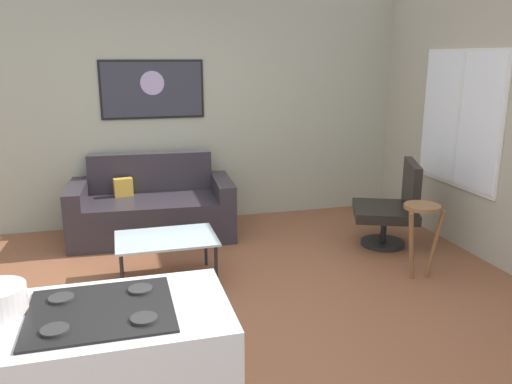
{
  "coord_description": "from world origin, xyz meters",
  "views": [
    {
      "loc": [
        -0.8,
        -3.61,
        1.94
      ],
      "look_at": [
        0.43,
        0.9,
        0.7
      ],
      "focal_mm": 36.05,
      "sensor_mm": 36.0,
      "label": 1
    }
  ],
  "objects_px": {
    "armchair": "(393,207)",
    "wall_painting": "(152,89)",
    "couch": "(152,210)",
    "bar_stool": "(421,222)",
    "coffee_table": "(166,241)"
  },
  "relations": [
    {
      "from": "couch",
      "to": "armchair",
      "type": "relative_size",
      "value": 1.99
    },
    {
      "from": "armchair",
      "to": "wall_painting",
      "type": "distance_m",
      "value": 2.95
    },
    {
      "from": "armchair",
      "to": "wall_painting",
      "type": "relative_size",
      "value": 0.78
    },
    {
      "from": "coffee_table",
      "to": "bar_stool",
      "type": "xyz_separation_m",
      "value": [
        2.2,
        -0.5,
        0.15
      ]
    },
    {
      "from": "couch",
      "to": "wall_painting",
      "type": "distance_m",
      "value": 1.36
    },
    {
      "from": "bar_stool",
      "to": "wall_painting",
      "type": "relative_size",
      "value": 0.58
    },
    {
      "from": "bar_stool",
      "to": "coffee_table",
      "type": "bearing_deg",
      "value": 167.21
    },
    {
      "from": "bar_stool",
      "to": "couch",
      "type": "bearing_deg",
      "value": 141.95
    },
    {
      "from": "wall_painting",
      "to": "armchair",
      "type": "bearing_deg",
      "value": -31.98
    },
    {
      "from": "couch",
      "to": "wall_painting",
      "type": "bearing_deg",
      "value": 77.63
    },
    {
      "from": "armchair",
      "to": "bar_stool",
      "type": "relative_size",
      "value": 1.34
    },
    {
      "from": "armchair",
      "to": "bar_stool",
      "type": "distance_m",
      "value": 0.79
    },
    {
      "from": "couch",
      "to": "coffee_table",
      "type": "relative_size",
      "value": 2.06
    },
    {
      "from": "coffee_table",
      "to": "armchair",
      "type": "xyz_separation_m",
      "value": [
        2.37,
        0.26,
        0.05
      ]
    },
    {
      "from": "armchair",
      "to": "coffee_table",
      "type": "bearing_deg",
      "value": -173.65
    }
  ]
}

